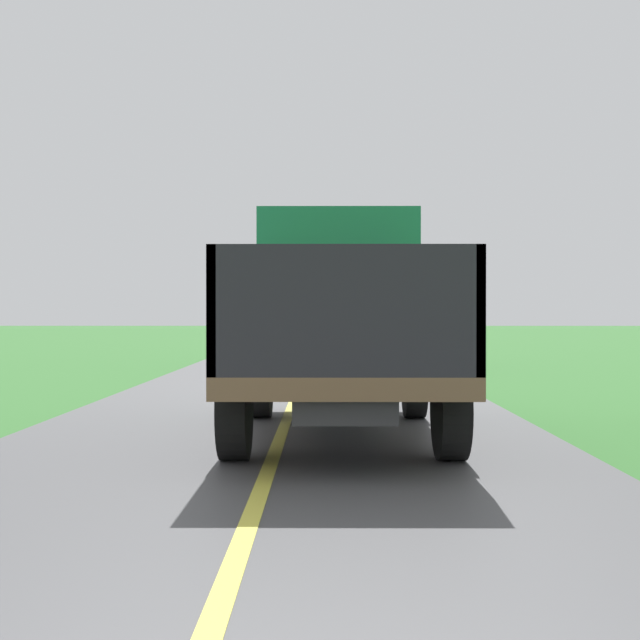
# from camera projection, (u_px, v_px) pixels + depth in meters

# --- Properties ---
(banana_truck_near) EXTENTS (2.38, 5.82, 2.80)m
(banana_truck_near) POSITION_uv_depth(u_px,v_px,m) (339.00, 317.00, 10.70)
(banana_truck_near) COLOR #2D2D30
(banana_truck_near) RESTS_ON road_surface
(banana_truck_far) EXTENTS (2.38, 5.81, 2.80)m
(banana_truck_far) POSITION_uv_depth(u_px,v_px,m) (338.00, 315.00, 25.07)
(banana_truck_far) COLOR #2D2D30
(banana_truck_far) RESTS_ON road_surface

